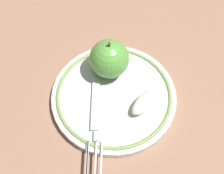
% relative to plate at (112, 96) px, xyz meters
% --- Properties ---
extents(ground_plane, '(2.00, 2.00, 0.00)m').
position_rel_plate_xyz_m(ground_plane, '(-0.02, 0.00, -0.01)').
color(ground_plane, '#926951').
extents(plate, '(0.20, 0.20, 0.02)m').
position_rel_plate_xyz_m(plate, '(0.00, 0.00, 0.00)').
color(plate, silver).
rests_on(plate, ground_plane).
extents(apple_red_whole, '(0.06, 0.06, 0.07)m').
position_rel_plate_xyz_m(apple_red_whole, '(-0.04, -0.02, 0.04)').
color(apple_red_whole, '#559F3F').
rests_on(apple_red_whole, plate).
extents(apple_slice_front, '(0.06, 0.04, 0.02)m').
position_rel_plate_xyz_m(apple_slice_front, '(0.00, 0.05, 0.02)').
color(apple_slice_front, '#F1E3CD').
rests_on(apple_slice_front, plate).
extents(fork, '(0.16, 0.07, 0.00)m').
position_rel_plate_xyz_m(fork, '(0.06, -0.01, 0.01)').
color(fork, silver).
rests_on(fork, plate).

